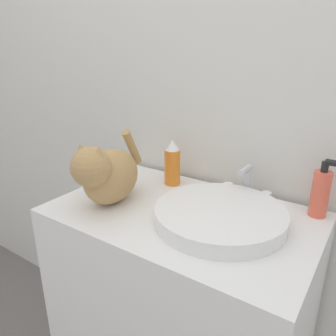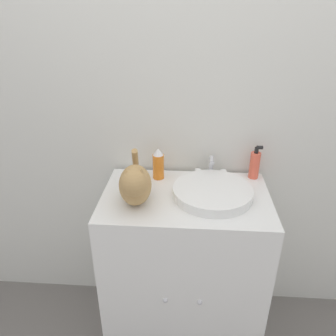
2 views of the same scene
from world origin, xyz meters
name	(u,v)px [view 1 (image 1 of 2)]	position (x,y,z in m)	size (l,w,h in m)	color
wall_back	(229,89)	(0.00, 0.55, 1.25)	(6.00, 0.05, 2.50)	silver
vanity_cabinet	(180,327)	(0.00, 0.25, 0.46)	(0.79, 0.52, 0.91)	white
sink_basin	(220,215)	(0.12, 0.26, 0.94)	(0.37, 0.37, 0.04)	white
faucet	(246,185)	(0.12, 0.45, 0.96)	(0.16, 0.09, 0.12)	silver
cat	(107,174)	(-0.22, 0.17, 1.02)	(0.17, 0.33, 0.22)	tan
soap_bottle	(321,192)	(0.34, 0.46, 0.99)	(0.05, 0.05, 0.18)	#EF6047
spray_bottle	(172,163)	(-0.14, 0.42, 0.99)	(0.06, 0.06, 0.16)	orange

